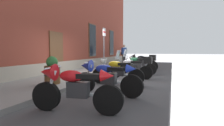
# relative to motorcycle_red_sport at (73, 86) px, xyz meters

# --- Properties ---
(ground_plane) EXTENTS (140.00, 140.00, 0.00)m
(ground_plane) POSITION_rel_motorcycle_red_sport_xyz_m (4.69, 1.20, -0.56)
(ground_plane) COLOR #424244
(sidewalk) EXTENTS (32.71, 2.75, 0.14)m
(sidewalk) POSITION_rel_motorcycle_red_sport_xyz_m (4.69, 2.57, -0.49)
(sidewalk) COLOR slate
(sidewalk) RESTS_ON ground_plane
(lane_stripe) EXTENTS (32.71, 0.12, 0.01)m
(lane_stripe) POSITION_rel_motorcycle_red_sport_xyz_m (4.69, -2.00, -0.55)
(lane_stripe) COLOR silver
(lane_stripe) RESTS_ON ground_plane
(motorcycle_red_sport) EXTENTS (0.62, 2.00, 1.02)m
(motorcycle_red_sport) POSITION_rel_motorcycle_red_sport_xyz_m (0.00, 0.00, 0.00)
(motorcycle_red_sport) COLOR black
(motorcycle_red_sport) RESTS_ON ground_plane
(motorcycle_blue_sport) EXTENTS (0.62, 2.12, 1.02)m
(motorcycle_blue_sport) POSITION_rel_motorcycle_red_sport_xyz_m (1.54, -0.10, 0.00)
(motorcycle_blue_sport) COLOR black
(motorcycle_blue_sport) RESTS_ON ground_plane
(motorcycle_yellow_naked) EXTENTS (0.62, 2.07, 0.97)m
(motorcycle_yellow_naked) POSITION_rel_motorcycle_red_sport_xyz_m (3.22, 0.05, -0.07)
(motorcycle_yellow_naked) COLOR black
(motorcycle_yellow_naked) RESTS_ON ground_plane
(motorcycle_silver_touring) EXTENTS (0.62, 2.06, 1.32)m
(motorcycle_silver_touring) POSITION_rel_motorcycle_red_sport_xyz_m (4.74, -0.23, -0.01)
(motorcycle_silver_touring) COLOR black
(motorcycle_silver_touring) RESTS_ON ground_plane
(motorcycle_green_touring) EXTENTS (0.62, 2.13, 1.37)m
(motorcycle_green_touring) POSITION_rel_motorcycle_red_sport_xyz_m (6.21, -0.24, 0.02)
(motorcycle_green_touring) COLOR black
(motorcycle_green_touring) RESTS_ON ground_plane
(motorcycle_black_naked) EXTENTS (0.62, 2.15, 0.95)m
(motorcycle_black_naked) POSITION_rel_motorcycle_red_sport_xyz_m (7.82, -0.04, -0.08)
(motorcycle_black_naked) COLOR black
(motorcycle_black_naked) RESTS_ON ground_plane
(motorcycle_black_sport) EXTENTS (0.71, 2.05, 1.07)m
(motorcycle_black_sport) POSITION_rel_motorcycle_red_sport_xyz_m (9.36, 0.17, 0.02)
(motorcycle_black_sport) COLOR black
(motorcycle_black_sport) RESTS_ON ground_plane
(pedestrian_blue_top) EXTENTS (0.57, 0.46, 1.72)m
(pedestrian_blue_top) POSITION_rel_motorcycle_red_sport_xyz_m (12.22, 2.24, 0.55)
(pedestrian_blue_top) COLOR black
(pedestrian_blue_top) RESTS_ON sidewalk
(parking_sign) EXTENTS (0.36, 0.07, 2.47)m
(parking_sign) POSITION_rel_motorcycle_red_sport_xyz_m (6.13, 1.75, 1.18)
(parking_sign) COLOR #4C4C51
(parking_sign) RESTS_ON sidewalk
(barrel_planter) EXTENTS (0.56, 0.56, 0.96)m
(barrel_planter) POSITION_rel_motorcycle_red_sport_xyz_m (1.93, 2.03, 0.01)
(barrel_planter) COLOR brown
(barrel_planter) RESTS_ON sidewalk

